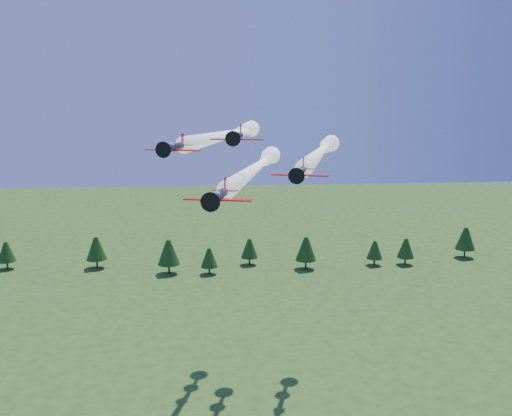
{
  "coord_description": "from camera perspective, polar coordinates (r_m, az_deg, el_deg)",
  "views": [
    {
      "loc": [
        -4.73,
        -78.53,
        56.42
      ],
      "look_at": [
        2.36,
        0.0,
        41.45
      ],
      "focal_mm": 40.0,
      "sensor_mm": 36.0,
      "label": 1
    }
  ],
  "objects": [
    {
      "name": "plane_slot",
      "position": [
        86.11,
        -1.9,
        7.12
      ],
      "size": [
        8.15,
        8.94,
        2.84
      ],
      "rotation": [
        0.0,
        0.0,
        -0.2
      ],
      "color": "black",
      "rests_on": "ground"
    },
    {
      "name": "plane_left",
      "position": [
        112.9,
        -2.59,
        7.4
      ],
      "size": [
        21.47,
        57.42,
        3.7
      ],
      "rotation": [
        0.0,
        0.0,
        -0.29
      ],
      "color": "black",
      "rests_on": "ground"
    },
    {
      "name": "plane_right",
      "position": [
        109.05,
        6.56,
        5.7
      ],
      "size": [
        21.23,
        58.16,
        3.7
      ],
      "rotation": [
        0.0,
        0.0,
        -0.29
      ],
      "color": "black",
      "rests_on": "ground"
    },
    {
      "name": "plane_lead",
      "position": [
        103.11,
        0.2,
        4.21
      ],
      "size": [
        19.35,
        59.21,
        3.7
      ],
      "rotation": [
        0.0,
        0.0,
        -0.24
      ],
      "color": "black",
      "rests_on": "ground"
    },
    {
      "name": "treeline",
      "position": [
        194.43,
        -3.43,
        -4.11
      ],
      "size": [
        180.7,
        18.23,
        11.42
      ],
      "color": "#382314",
      "rests_on": "ground"
    }
  ]
}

